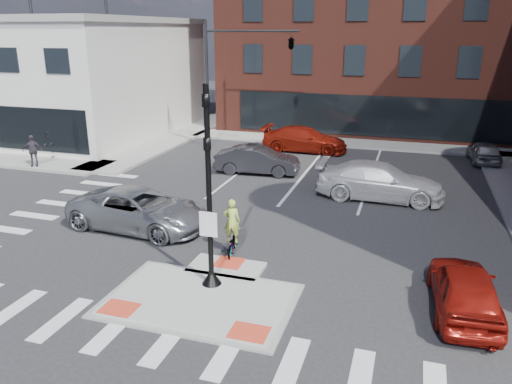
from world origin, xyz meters
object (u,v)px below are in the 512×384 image
(silver_suv, at_px, (139,209))
(bg_car_silver, at_px, (484,152))
(pedestrian_a, at_px, (50,144))
(pedestrian_b, at_px, (33,151))
(white_pickup, at_px, (380,181))
(bg_car_red, at_px, (305,139))
(bg_car_dark, at_px, (257,160))
(red_sedan, at_px, (465,289))
(cyclist, at_px, (232,236))

(silver_suv, relative_size, bg_car_silver, 1.50)
(silver_suv, height_order, pedestrian_a, pedestrian_a)
(silver_suv, bearing_deg, pedestrian_b, 63.79)
(white_pickup, height_order, bg_car_red, white_pickup)
(silver_suv, relative_size, bg_car_red, 1.04)
(white_pickup, bearing_deg, pedestrian_a, 85.53)
(silver_suv, height_order, bg_car_dark, silver_suv)
(bg_car_dark, relative_size, bg_car_silver, 1.21)
(bg_car_dark, distance_m, bg_car_red, 6.02)
(red_sedan, distance_m, pedestrian_a, 24.88)
(silver_suv, relative_size, bg_car_dark, 1.25)
(red_sedan, relative_size, pedestrian_b, 2.36)
(white_pickup, height_order, bg_car_silver, white_pickup)
(red_sedan, xyz_separation_m, cyclist, (-7.38, 1.57, -0.03))
(red_sedan, relative_size, pedestrian_a, 2.57)
(white_pickup, bearing_deg, bg_car_dark, 70.35)
(bg_car_red, xyz_separation_m, cyclist, (0.96, -15.97, -0.11))
(pedestrian_a, bearing_deg, bg_car_silver, 56.48)
(bg_car_dark, relative_size, bg_car_red, 0.83)
(bg_car_dark, distance_m, cyclist, 10.35)
(bg_car_dark, relative_size, pedestrian_b, 2.57)
(cyclist, relative_size, pedestrian_b, 1.15)
(bg_car_dark, height_order, pedestrian_b, pedestrian_b)
(bg_car_silver, distance_m, bg_car_red, 10.69)
(red_sedan, bearing_deg, silver_suv, -16.61)
(pedestrian_b, bearing_deg, red_sedan, -52.28)
(red_sedan, height_order, pedestrian_a, pedestrian_a)
(pedestrian_b, bearing_deg, bg_car_dark, -17.22)
(white_pickup, relative_size, bg_car_silver, 1.54)
(cyclist, bearing_deg, bg_car_dark, -88.42)
(red_sedan, distance_m, pedestrian_b, 23.63)
(bg_car_red, xyz_separation_m, pedestrian_b, (-13.60, -8.77, 0.24))
(white_pickup, xyz_separation_m, pedestrian_a, (-19.44, 1.47, 0.12))
(red_sedan, bearing_deg, white_pickup, -75.68)
(bg_car_silver, relative_size, bg_car_red, 0.69)
(bg_car_dark, xyz_separation_m, pedestrian_a, (-12.77, -0.90, 0.21))
(white_pickup, xyz_separation_m, bg_car_dark, (-6.67, 2.36, -0.09))
(red_sedan, bearing_deg, bg_car_red, -68.09)
(bg_car_dark, xyz_separation_m, bg_car_silver, (12.00, 6.27, -0.11))
(bg_car_silver, bearing_deg, red_sedan, 78.14)
(bg_car_red, relative_size, pedestrian_a, 3.35)
(bg_car_red, height_order, cyclist, cyclist)
(red_sedan, bearing_deg, bg_car_dark, -53.88)
(bg_car_dark, relative_size, pedestrian_a, 2.80)
(bg_car_red, bearing_deg, red_sedan, -153.66)
(silver_suv, distance_m, red_sedan, 11.97)
(white_pickup, distance_m, cyclist, 8.89)
(white_pickup, relative_size, cyclist, 2.85)
(silver_suv, distance_m, cyclist, 4.43)
(bg_car_red, distance_m, cyclist, 16.00)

